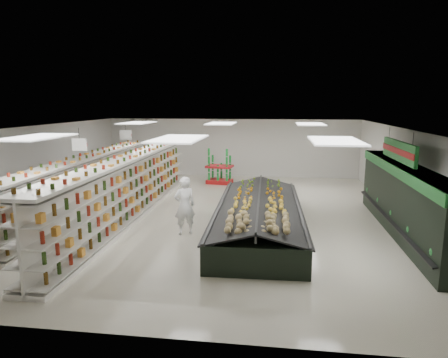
# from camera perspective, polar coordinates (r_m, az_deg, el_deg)

# --- Properties ---
(floor) EXTENTS (16.00, 16.00, 0.00)m
(floor) POSITION_cam_1_polar(r_m,az_deg,el_deg) (14.99, -2.54, -5.01)
(floor) COLOR beige
(floor) RESTS_ON ground
(ceiling) EXTENTS (14.00, 16.00, 0.02)m
(ceiling) POSITION_cam_1_polar(r_m,az_deg,el_deg) (14.45, -2.65, 7.30)
(ceiling) COLOR white
(ceiling) RESTS_ON wall_back
(wall_back) EXTENTS (14.00, 0.02, 3.20)m
(wall_back) POSITION_cam_1_polar(r_m,az_deg,el_deg) (22.47, 1.03, 4.48)
(wall_back) COLOR silver
(wall_back) RESTS_ON floor
(wall_front) EXTENTS (14.00, 0.02, 3.20)m
(wall_front) POSITION_cam_1_polar(r_m,az_deg,el_deg) (7.15, -14.22, -9.89)
(wall_front) COLOR silver
(wall_front) RESTS_ON floor
(wall_left) EXTENTS (0.02, 16.00, 3.20)m
(wall_left) POSITION_cam_1_polar(r_m,az_deg,el_deg) (17.30, -26.07, 1.46)
(wall_left) COLOR silver
(wall_left) RESTS_ON floor
(wall_right) EXTENTS (0.02, 16.00, 3.20)m
(wall_right) POSITION_cam_1_polar(r_m,az_deg,el_deg) (15.07, 24.61, 0.33)
(wall_right) COLOR silver
(wall_right) RESTS_ON floor
(produce_wall_case) EXTENTS (0.93, 8.00, 2.20)m
(produce_wall_case) POSITION_cam_1_polar(r_m,az_deg,el_deg) (13.59, 24.40, -2.24)
(produce_wall_case) COLOR black
(produce_wall_case) RESTS_ON floor
(aisle_sign_near) EXTENTS (0.52, 0.06, 0.75)m
(aisle_sign_near) POSITION_cam_1_polar(r_m,az_deg,el_deg) (13.82, -19.93, 4.64)
(aisle_sign_near) COLOR white
(aisle_sign_near) RESTS_ON ceiling
(aisle_sign_far) EXTENTS (0.52, 0.06, 0.75)m
(aisle_sign_far) POSITION_cam_1_polar(r_m,az_deg,el_deg) (17.45, -13.88, 6.13)
(aisle_sign_far) COLOR white
(aisle_sign_far) RESTS_ON ceiling
(hortifruti_banner) EXTENTS (0.12, 3.20, 0.95)m
(hortifruti_banner) POSITION_cam_1_polar(r_m,az_deg,el_deg) (13.28, 23.69, 3.71)
(hortifruti_banner) COLOR #1E732C
(hortifruti_banner) RESTS_ON ceiling
(gondola_left) EXTENTS (1.28, 11.86, 2.05)m
(gondola_left) POSITION_cam_1_polar(r_m,az_deg,el_deg) (16.52, -18.79, -0.73)
(gondola_left) COLOR white
(gondola_left) RESTS_ON floor
(gondola_center) EXTENTS (1.09, 12.74, 2.21)m
(gondola_center) POSITION_cam_1_polar(r_m,az_deg,el_deg) (14.75, -13.36, -1.49)
(gondola_center) COLOR white
(gondola_center) RESTS_ON floor
(produce_island) EXTENTS (2.96, 7.68, 1.14)m
(produce_island) POSITION_cam_1_polar(r_m,az_deg,el_deg) (13.11, 4.99, -5.01)
(produce_island) COLOR black
(produce_island) RESTS_ON floor
(soda_endcap) EXTENTS (1.42, 1.07, 1.67)m
(soda_endcap) POSITION_cam_1_polar(r_m,az_deg,el_deg) (20.44, -0.63, 1.61)
(soda_endcap) COLOR #A41214
(soda_endcap) RESTS_ON floor
(shopper_main) EXTENTS (0.81, 0.73, 1.86)m
(shopper_main) POSITION_cam_1_polar(r_m,az_deg,el_deg) (12.55, -5.65, -3.81)
(shopper_main) COLOR silver
(shopper_main) RESTS_ON floor
(shopper_background) EXTENTS (0.74, 0.84, 1.47)m
(shopper_background) POSITION_cam_1_polar(r_m,az_deg,el_deg) (18.13, -9.73, 0.02)
(shopper_background) COLOR tan
(shopper_background) RESTS_ON floor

